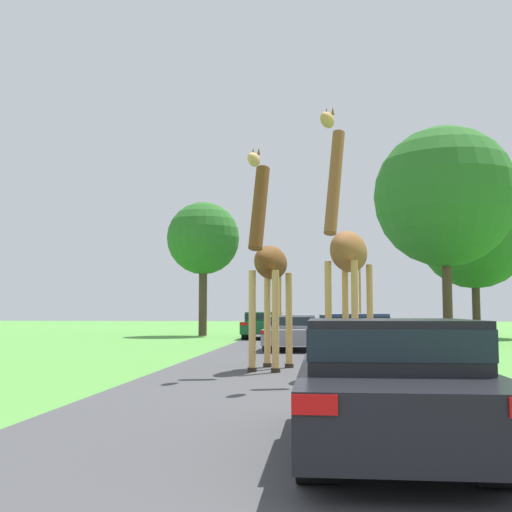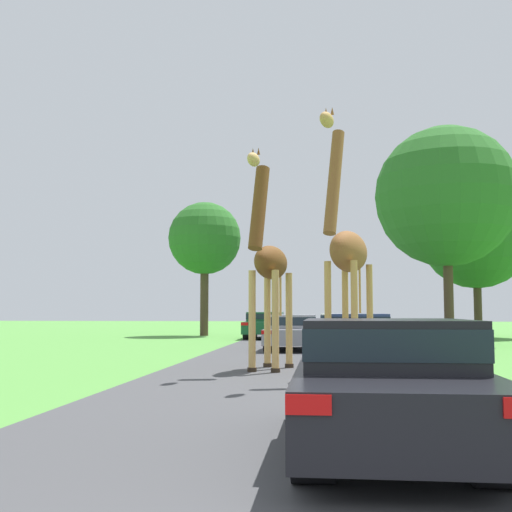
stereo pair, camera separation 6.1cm
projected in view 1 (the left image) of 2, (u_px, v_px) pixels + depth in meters
The scene contains 11 objects.
road at pixel (319, 339), 31.07m from camera, with size 7.35×120.00×0.00m.
giraffe_near_road at pixel (269, 264), 15.27m from camera, with size 1.01×2.65×5.07m.
giraffe_companion at pixel (347, 252), 13.86m from camera, with size 1.27×2.79×5.51m.
car_lead_maroon at pixel (390, 381), 6.47m from camera, with size 1.81×4.18×1.32m.
car_queue_right at pixel (264, 324), 32.10m from camera, with size 1.90×4.46×1.31m.
car_queue_left at pixel (291, 331), 22.86m from camera, with size 1.84×3.94×1.24m.
car_far_ahead at pixel (338, 327), 27.89m from camera, with size 1.79×4.05×1.27m.
car_verge_right at pixel (358, 335), 18.03m from camera, with size 1.75×4.35×1.31m.
tree_left_edge at pixel (445, 197), 26.94m from camera, with size 5.91×5.91×9.14m.
tree_centre_back at pixel (203, 239), 35.85m from camera, with size 4.05×4.05×7.45m.
tree_right_cluster at pixel (474, 233), 33.75m from camera, with size 5.85×5.85×8.39m.
Camera 1 is at (0.14, -1.45, 1.41)m, focal length 45.00 mm.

